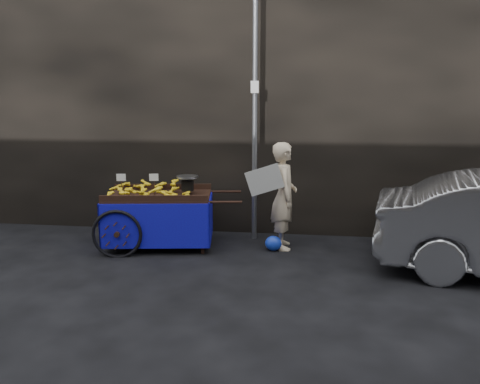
# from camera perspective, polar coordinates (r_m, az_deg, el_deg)

# --- Properties ---
(ground) EXTENTS (80.00, 80.00, 0.00)m
(ground) POSITION_cam_1_polar(r_m,az_deg,el_deg) (6.46, -2.14, -8.85)
(ground) COLOR black
(ground) RESTS_ON ground
(building_wall) EXTENTS (13.50, 2.00, 5.00)m
(building_wall) POSITION_cam_1_polar(r_m,az_deg,el_deg) (8.60, 3.37, 13.12)
(building_wall) COLOR black
(building_wall) RESTS_ON ground
(street_pole) EXTENTS (0.12, 0.10, 4.00)m
(street_pole) POSITION_cam_1_polar(r_m,az_deg,el_deg) (7.32, 1.82, 9.59)
(street_pole) COLOR slate
(street_pole) RESTS_ON ground
(banana_cart) EXTENTS (2.26, 1.28, 1.16)m
(banana_cart) POSITION_cam_1_polar(r_m,az_deg,el_deg) (7.18, -10.24, -0.99)
(banana_cart) COLOR black
(banana_cart) RESTS_ON ground
(vendor) EXTENTS (0.80, 0.63, 1.60)m
(vendor) POSITION_cam_1_polar(r_m,az_deg,el_deg) (6.99, 5.36, -0.47)
(vendor) COLOR beige
(vendor) RESTS_ON ground
(plastic_bag) EXTENTS (0.25, 0.20, 0.22)m
(plastic_bag) POSITION_cam_1_polar(r_m,az_deg,el_deg) (7.01, 4.09, -6.26)
(plastic_bag) COLOR #1835BA
(plastic_bag) RESTS_ON ground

